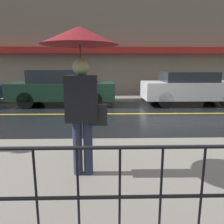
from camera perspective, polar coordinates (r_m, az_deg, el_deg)
name	(u,v)px	position (r m, az deg, el deg)	size (l,w,h in m)	color
ground_plane	(130,114)	(8.15, 4.84, -0.48)	(80.00, 80.00, 0.00)	black
sidewalk_near	(163,174)	(3.69, 13.20, -15.38)	(28.00, 3.16, 0.12)	slate
sidewalk_far	(123,97)	(12.07, 2.78, 3.82)	(28.00, 1.65, 0.12)	slate
lane_marking	(130,114)	(8.15, 4.84, -0.45)	(25.20, 0.12, 0.01)	gold
building_storefront	(122,49)	(12.94, 2.58, 16.24)	(28.00, 0.85, 5.49)	#706656
railing_foreground	(203,179)	(2.29, 22.63, -15.78)	(12.00, 0.04, 0.91)	black
pedestrian	(81,61)	(3.11, -8.17, 13.17)	(1.07, 1.07, 2.13)	#23283D
car_dark_green	(62,87)	(10.12, -12.88, 6.30)	(4.60, 1.79, 1.59)	#193828
car_white	(190,88)	(10.64, 19.69, 5.99)	(4.33, 1.83, 1.50)	silver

